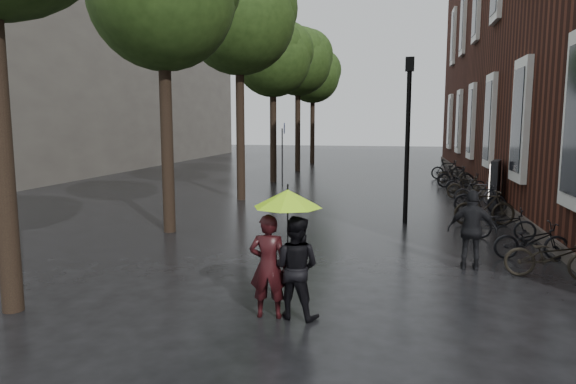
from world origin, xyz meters
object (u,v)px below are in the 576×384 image
(person_black, at_px, (295,267))
(lamp_post, at_px, (408,124))
(person_burgundy, at_px, (268,266))
(ad_lightbox, at_px, (495,185))
(parked_bicycles, at_px, (474,193))
(pedestrian_walking, at_px, (472,230))

(person_black, relative_size, lamp_post, 0.33)
(person_burgundy, xyz_separation_m, ad_lightbox, (5.18, 11.02, 0.05))
(parked_bicycles, distance_m, lamp_post, 5.14)
(person_burgundy, distance_m, ad_lightbox, 12.18)
(pedestrian_walking, distance_m, ad_lightbox, 7.89)
(pedestrian_walking, distance_m, parked_bicycles, 8.45)
(ad_lightbox, bearing_deg, pedestrian_walking, -87.10)
(person_burgundy, distance_m, pedestrian_walking, 4.76)
(ad_lightbox, distance_m, lamp_post, 4.80)
(parked_bicycles, bearing_deg, ad_lightbox, -51.16)
(pedestrian_walking, relative_size, ad_lightbox, 0.96)
(pedestrian_walking, bearing_deg, person_black, 52.85)
(pedestrian_walking, xyz_separation_m, parked_bicycles, (1.25, 8.35, -0.34))
(pedestrian_walking, height_order, ad_lightbox, ad_lightbox)
(person_black, height_order, parked_bicycles, person_black)
(lamp_post, bearing_deg, parked_bicycles, 57.05)
(person_black, distance_m, parked_bicycles, 12.37)
(person_black, distance_m, ad_lightbox, 11.94)
(person_burgundy, height_order, pedestrian_walking, pedestrian_walking)
(person_burgundy, xyz_separation_m, lamp_post, (2.18, 7.89, 2.10))
(pedestrian_walking, xyz_separation_m, ad_lightbox, (1.79, 7.68, 0.04))
(pedestrian_walking, height_order, lamp_post, lamp_post)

